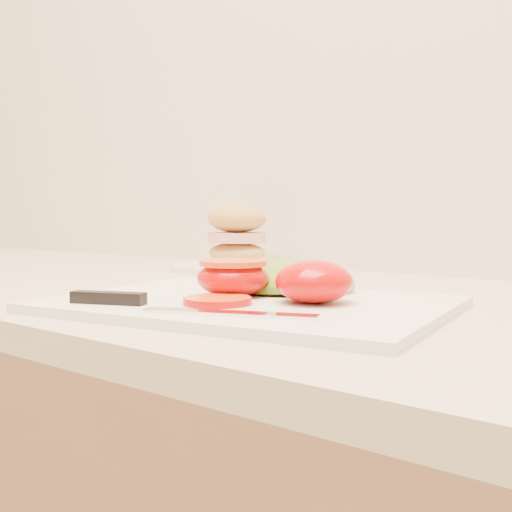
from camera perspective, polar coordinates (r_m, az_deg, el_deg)
The scene contains 8 objects.
cutting_board at distance 0.67m, azimuth -0.55°, elevation -4.32°, with size 0.40×0.29×0.01m, color silver.
tomato_half_dome at distance 0.64m, azimuth 5.17°, elevation -2.29°, with size 0.08×0.08×0.04m, color red.
tomato_half_cut at distance 0.69m, azimuth -2.06°, elevation -1.83°, with size 0.08×0.08×0.04m.
tomato_slice_0 at distance 0.64m, azimuth -3.44°, elevation -3.98°, with size 0.07×0.07×0.01m, color orange.
lettuce_leaf_0 at distance 0.75m, azimuth 1.49°, elevation -1.88°, with size 0.17×0.11×0.03m, color olive.
lettuce_leaf_1 at distance 0.73m, azimuth 5.14°, elevation -2.33°, with size 0.11×0.08×0.02m, color olive.
knife at distance 0.62m, azimuth -9.17°, elevation -4.20°, with size 0.26×0.09×0.01m.
sandwich_plate at distance 1.10m, azimuth -1.71°, elevation 0.81°, with size 0.23×0.23×0.11m.
Camera 1 is at (0.07, 1.04, 1.03)m, focal length 45.00 mm.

